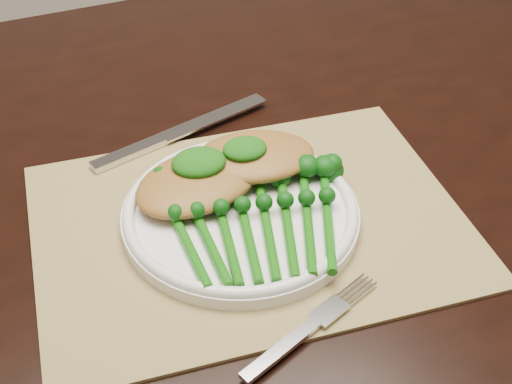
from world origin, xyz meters
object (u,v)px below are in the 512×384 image
object	(u,v)px
placemat	(250,223)
dining_table	(252,355)
broccolini_bundle	(256,226)
dinner_plate	(241,213)
chicken_fillet_left	(198,181)

from	to	relation	value
placemat	dining_table	bearing A→B (deg)	73.23
dining_table	broccolini_bundle	distance (m)	0.42
placemat	dinner_plate	xyz separation A→B (m)	(-0.01, 0.00, 0.01)
chicken_fillet_left	broccolini_bundle	world-z (taller)	chicken_fillet_left
broccolini_bundle	chicken_fillet_left	bearing A→B (deg)	125.76
dining_table	dinner_plate	world-z (taller)	dinner_plate
chicken_fillet_left	dining_table	bearing A→B (deg)	20.26
placemat	dinner_plate	world-z (taller)	dinner_plate
placemat	broccolini_bundle	world-z (taller)	broccolini_bundle
placemat	chicken_fillet_left	xyz separation A→B (m)	(-0.04, 0.04, 0.03)
dining_table	chicken_fillet_left	xyz separation A→B (m)	(-0.07, -0.07, 0.40)
dining_table	broccolini_bundle	size ratio (longest dim) A/B	8.55
dining_table	dinner_plate	bearing A→B (deg)	-117.27
dining_table	placemat	xyz separation A→B (m)	(-0.03, -0.12, 0.37)
placemat	broccolini_bundle	xyz separation A→B (m)	(-0.00, -0.03, 0.02)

